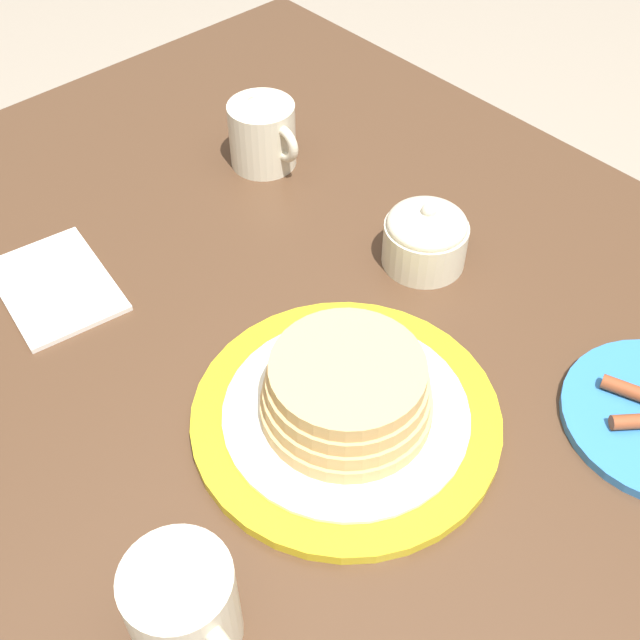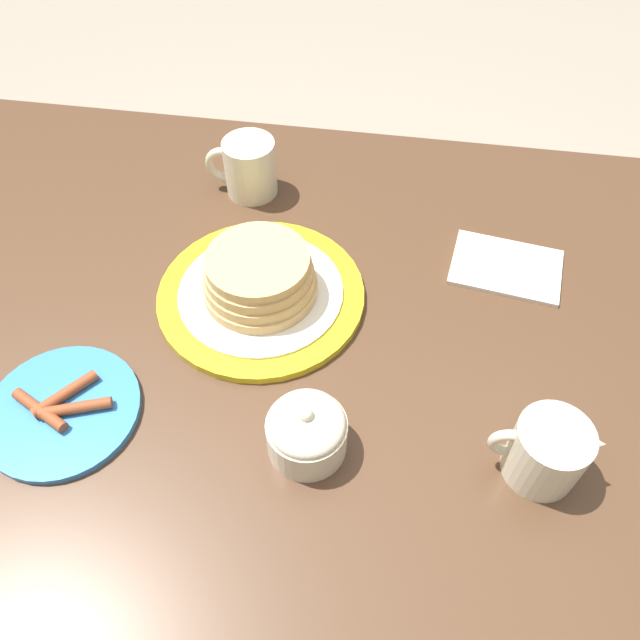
{
  "view_description": "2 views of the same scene",
  "coord_description": "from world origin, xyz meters",
  "px_view_note": "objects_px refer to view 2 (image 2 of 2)",
  "views": [
    {
      "loc": [
        0.36,
        -0.37,
        1.37
      ],
      "look_at": [
        -0.04,
        -0.01,
        0.79
      ],
      "focal_mm": 45.0,
      "sensor_mm": 36.0,
      "label": 1
    },
    {
      "loc": [
        -0.12,
        0.49,
        1.42
      ],
      "look_at": [
        -0.04,
        -0.01,
        0.79
      ],
      "focal_mm": 35.0,
      "sensor_mm": 36.0,
      "label": 2
    }
  ],
  "objects_px": {
    "napkin": "(506,267)",
    "side_plate_bacon": "(62,410)",
    "coffee_mug": "(248,167)",
    "sugar_bowl": "(307,431)",
    "creamer_pitcher": "(548,451)",
    "pancake_plate": "(260,284)"
  },
  "relations": [
    {
      "from": "sugar_bowl",
      "to": "napkin",
      "type": "bearing_deg",
      "value": -126.17
    },
    {
      "from": "side_plate_bacon",
      "to": "coffee_mug",
      "type": "distance_m",
      "value": 0.46
    },
    {
      "from": "creamer_pitcher",
      "to": "pancake_plate",
      "type": "bearing_deg",
      "value": -29.02
    },
    {
      "from": "pancake_plate",
      "to": "creamer_pitcher",
      "type": "bearing_deg",
      "value": 150.98
    },
    {
      "from": "sugar_bowl",
      "to": "napkin",
      "type": "height_order",
      "value": "sugar_bowl"
    },
    {
      "from": "napkin",
      "to": "side_plate_bacon",
      "type": "bearing_deg",
      "value": 31.35
    },
    {
      "from": "sugar_bowl",
      "to": "pancake_plate",
      "type": "bearing_deg",
      "value": -64.78
    },
    {
      "from": "sugar_bowl",
      "to": "napkin",
      "type": "distance_m",
      "value": 0.41
    },
    {
      "from": "side_plate_bacon",
      "to": "creamer_pitcher",
      "type": "bearing_deg",
      "value": -178.56
    },
    {
      "from": "creamer_pitcher",
      "to": "napkin",
      "type": "height_order",
      "value": "creamer_pitcher"
    },
    {
      "from": "creamer_pitcher",
      "to": "napkin",
      "type": "distance_m",
      "value": 0.32
    },
    {
      "from": "coffee_mug",
      "to": "napkin",
      "type": "bearing_deg",
      "value": 164.38
    },
    {
      "from": "creamer_pitcher",
      "to": "sugar_bowl",
      "type": "xyz_separation_m",
      "value": [
        0.26,
        0.01,
        -0.01
      ]
    },
    {
      "from": "napkin",
      "to": "creamer_pitcher",
      "type": "bearing_deg",
      "value": 94.78
    },
    {
      "from": "pancake_plate",
      "to": "sugar_bowl",
      "type": "relative_size",
      "value": 3.11
    },
    {
      "from": "coffee_mug",
      "to": "creamer_pitcher",
      "type": "distance_m",
      "value": 0.61
    },
    {
      "from": "creamer_pitcher",
      "to": "napkin",
      "type": "bearing_deg",
      "value": -85.22
    },
    {
      "from": "sugar_bowl",
      "to": "napkin",
      "type": "relative_size",
      "value": 0.55
    },
    {
      "from": "napkin",
      "to": "sugar_bowl",
      "type": "bearing_deg",
      "value": 53.83
    },
    {
      "from": "side_plate_bacon",
      "to": "coffee_mug",
      "type": "height_order",
      "value": "coffee_mug"
    },
    {
      "from": "coffee_mug",
      "to": "napkin",
      "type": "xyz_separation_m",
      "value": [
        -0.41,
        0.11,
        -0.04
      ]
    },
    {
      "from": "side_plate_bacon",
      "to": "sugar_bowl",
      "type": "distance_m",
      "value": 0.3
    }
  ]
}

